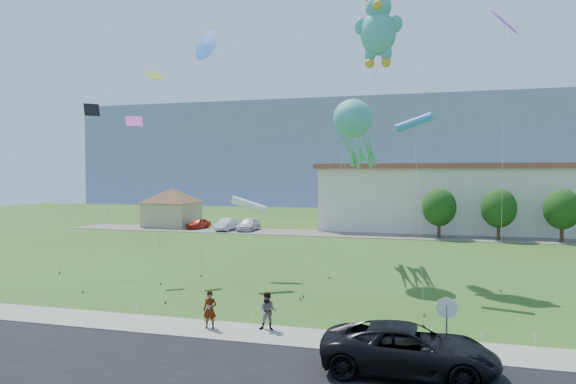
{
  "coord_description": "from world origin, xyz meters",
  "views": [
    {
      "loc": [
        8.8,
        -23.5,
        6.95
      ],
      "look_at": [
        0.19,
        8.0,
        5.81
      ],
      "focal_mm": 32.0,
      "sensor_mm": 36.0,
      "label": 1
    }
  ],
  "objects_px": {
    "parked_car_red": "(198,224)",
    "octopus_kite": "(356,133)",
    "pavilion": "(172,204)",
    "pedestrian_left": "(210,310)",
    "suv": "(409,349)",
    "pedestrian_right": "(268,311)",
    "parked_car_white": "(249,225)",
    "parked_car_silver": "(226,224)",
    "teddy_bear_kite": "(378,28)",
    "stop_sign": "(447,314)"
  },
  "relations": [
    {
      "from": "pavilion",
      "to": "suv",
      "type": "height_order",
      "value": "pavilion"
    },
    {
      "from": "parked_car_silver",
      "to": "teddy_bear_kite",
      "type": "bearing_deg",
      "value": -45.9
    },
    {
      "from": "pedestrian_left",
      "to": "pavilion",
      "type": "bearing_deg",
      "value": 111.62
    },
    {
      "from": "suv",
      "to": "parked_car_white",
      "type": "xyz_separation_m",
      "value": [
        -20.55,
        41.05,
        -0.13
      ]
    },
    {
      "from": "pedestrian_right",
      "to": "parked_car_white",
      "type": "xyz_separation_m",
      "value": [
        -14.41,
        37.77,
        -0.16
      ]
    },
    {
      "from": "pavilion",
      "to": "parked_car_silver",
      "type": "xyz_separation_m",
      "value": [
        9.03,
        -3.1,
        -2.23
      ]
    },
    {
      "from": "stop_sign",
      "to": "teddy_bear_kite",
      "type": "xyz_separation_m",
      "value": [
        -4.14,
        17.24,
        15.31
      ]
    },
    {
      "from": "parked_car_silver",
      "to": "teddy_bear_kite",
      "type": "relative_size",
      "value": 0.23
    },
    {
      "from": "pedestrian_right",
      "to": "pedestrian_left",
      "type": "bearing_deg",
      "value": -177.18
    },
    {
      "from": "suv",
      "to": "octopus_kite",
      "type": "height_order",
      "value": "octopus_kite"
    },
    {
      "from": "suv",
      "to": "teddy_bear_kite",
      "type": "distance_m",
      "value": 24.83
    },
    {
      "from": "pedestrian_right",
      "to": "parked_car_white",
      "type": "relative_size",
      "value": 0.34
    },
    {
      "from": "suv",
      "to": "pedestrian_left",
      "type": "xyz_separation_m",
      "value": [
        -8.71,
        2.83,
        0.03
      ]
    },
    {
      "from": "parked_car_red",
      "to": "parked_car_silver",
      "type": "distance_m",
      "value": 4.29
    },
    {
      "from": "pedestrian_right",
      "to": "octopus_kite",
      "type": "xyz_separation_m",
      "value": [
        1.82,
        14.71,
        8.89
      ]
    },
    {
      "from": "parked_car_white",
      "to": "teddy_bear_kite",
      "type": "bearing_deg",
      "value": -52.32
    },
    {
      "from": "parked_car_white",
      "to": "octopus_kite",
      "type": "bearing_deg",
      "value": -55.33
    },
    {
      "from": "stop_sign",
      "to": "parked_car_red",
      "type": "bearing_deg",
      "value": 125.6
    },
    {
      "from": "stop_sign",
      "to": "parked_car_red",
      "type": "relative_size",
      "value": 0.66
    },
    {
      "from": "octopus_kite",
      "to": "pedestrian_left",
      "type": "bearing_deg",
      "value": -106.13
    },
    {
      "from": "stop_sign",
      "to": "parked_car_silver",
      "type": "distance_m",
      "value": 46.14
    },
    {
      "from": "pavilion",
      "to": "pedestrian_left",
      "type": "height_order",
      "value": "pavilion"
    },
    {
      "from": "parked_car_white",
      "to": "parked_car_silver",
      "type": "bearing_deg",
      "value": -166.57
    },
    {
      "from": "parked_car_red",
      "to": "octopus_kite",
      "type": "distance_m",
      "value": 34.04
    },
    {
      "from": "pedestrian_right",
      "to": "parked_car_red",
      "type": "distance_m",
      "value": 43.57
    },
    {
      "from": "pavilion",
      "to": "suv",
      "type": "relative_size",
      "value": 1.53
    },
    {
      "from": "pavilion",
      "to": "pedestrian_right",
      "type": "xyz_separation_m",
      "value": [
        26.08,
        -40.22,
        -2.1
      ]
    },
    {
      "from": "stop_sign",
      "to": "pedestrian_left",
      "type": "distance_m",
      "value": 10.15
    },
    {
      "from": "stop_sign",
      "to": "pedestrian_left",
      "type": "bearing_deg",
      "value": 171.25
    },
    {
      "from": "stop_sign",
      "to": "parked_car_white",
      "type": "relative_size",
      "value": 0.52
    },
    {
      "from": "stop_sign",
      "to": "suv",
      "type": "xyz_separation_m",
      "value": [
        -1.28,
        -1.29,
        -0.97
      ]
    },
    {
      "from": "pavilion",
      "to": "octopus_kite",
      "type": "xyz_separation_m",
      "value": [
        27.89,
        -25.51,
        6.8
      ]
    },
    {
      "from": "octopus_kite",
      "to": "parked_car_white",
      "type": "bearing_deg",
      "value": 125.14
    },
    {
      "from": "parked_car_white",
      "to": "octopus_kite",
      "type": "xyz_separation_m",
      "value": [
        16.23,
        -23.06,
        9.06
      ]
    },
    {
      "from": "pedestrian_left",
      "to": "pedestrian_right",
      "type": "bearing_deg",
      "value": 1.45
    },
    {
      "from": "octopus_kite",
      "to": "pavilion",
      "type": "bearing_deg",
      "value": 137.56
    },
    {
      "from": "parked_car_red",
      "to": "stop_sign",
      "type": "bearing_deg",
      "value": -41.3
    },
    {
      "from": "pedestrian_left",
      "to": "parked_car_silver",
      "type": "relative_size",
      "value": 0.37
    },
    {
      "from": "stop_sign",
      "to": "pavilion",
      "type": "bearing_deg",
      "value": 128.44
    },
    {
      "from": "octopus_kite",
      "to": "pedestrian_right",
      "type": "bearing_deg",
      "value": -97.04
    },
    {
      "from": "pedestrian_left",
      "to": "parked_car_silver",
      "type": "xyz_separation_m",
      "value": [
        -14.48,
        37.57,
        -0.13
      ]
    },
    {
      "from": "pavilion",
      "to": "suv",
      "type": "xyz_separation_m",
      "value": [
        32.22,
        -43.5,
        -2.13
      ]
    },
    {
      "from": "stop_sign",
      "to": "octopus_kite",
      "type": "height_order",
      "value": "octopus_kite"
    },
    {
      "from": "pavilion",
      "to": "teddy_bear_kite",
      "type": "height_order",
      "value": "teddy_bear_kite"
    },
    {
      "from": "parked_car_red",
      "to": "teddy_bear_kite",
      "type": "height_order",
      "value": "teddy_bear_kite"
    },
    {
      "from": "pedestrian_left",
      "to": "suv",
      "type": "bearing_deg",
      "value": -26.43
    },
    {
      "from": "parked_car_red",
      "to": "octopus_kite",
      "type": "height_order",
      "value": "octopus_kite"
    },
    {
      "from": "pavilion",
      "to": "suv",
      "type": "distance_m",
      "value": 54.17
    },
    {
      "from": "stop_sign",
      "to": "suv",
      "type": "bearing_deg",
      "value": -134.67
    },
    {
      "from": "pedestrian_left",
      "to": "octopus_kite",
      "type": "xyz_separation_m",
      "value": [
        4.38,
        15.16,
        8.89
      ]
    }
  ]
}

